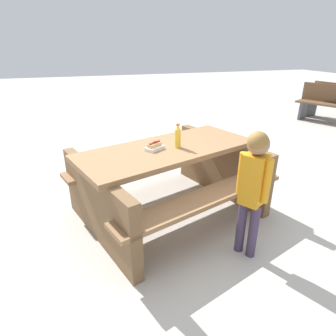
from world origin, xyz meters
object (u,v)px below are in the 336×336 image
object	(u,v)px
child_in_coat	(253,180)
picnic_table	(168,175)
soda_bottle	(178,137)
park_bench_near	(333,103)
hotdog_tray	(155,146)

from	to	relation	value
child_in_coat	picnic_table	bearing A→B (deg)	-62.41
soda_bottle	park_bench_near	xyz separation A→B (m)	(-4.65, -2.53, -0.41)
hotdog_tray	child_in_coat	distance (m)	1.00
picnic_table	soda_bottle	xyz separation A→B (m)	(-0.09, 0.03, 0.42)
park_bench_near	hotdog_tray	bearing A→B (deg)	27.34
child_in_coat	soda_bottle	bearing A→B (deg)	-66.77
soda_bottle	child_in_coat	world-z (taller)	child_in_coat
soda_bottle	hotdog_tray	bearing A→B (deg)	-1.63
picnic_table	park_bench_near	world-z (taller)	park_bench_near
picnic_table	soda_bottle	distance (m)	0.43
soda_bottle	child_in_coat	xyz separation A→B (m)	(-0.35, 0.81, -0.15)
soda_bottle	hotdog_tray	xyz separation A→B (m)	(0.23, -0.01, -0.08)
soda_bottle	picnic_table	bearing A→B (deg)	-18.10
hotdog_tray	child_in_coat	world-z (taller)	child_in_coat
hotdog_tray	park_bench_near	bearing A→B (deg)	-152.66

